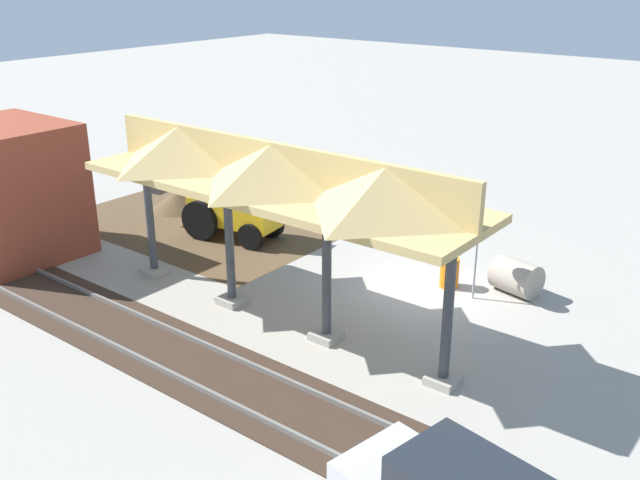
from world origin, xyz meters
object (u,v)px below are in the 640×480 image
Objects in this scene: brick_utility_building at (8,190)px; traffic_barrel at (449,272)px; backhoe at (231,203)px; concrete_pipe at (516,277)px; stop_sign at (478,238)px.

brick_utility_building is 14.30m from traffic_barrel.
backhoe is 5.87× the size of traffic_barrel.
brick_utility_building is (4.62, 5.45, 0.89)m from backhoe.
backhoe reaches higher than concrete_pipe.
concrete_pipe is 0.34× the size of brick_utility_building.
concrete_pipe is at bearing -126.49° from stop_sign.
traffic_barrel is at bearing -152.97° from brick_utility_building.
backhoe is at bearing 4.50° from stop_sign.
concrete_pipe is at bearing -155.46° from traffic_barrel.
brick_utility_building reaches higher than backhoe.
traffic_barrel is (1.74, 0.79, -0.06)m from concrete_pipe.
backhoe reaches higher than traffic_barrel.
stop_sign is 2.86× the size of traffic_barrel.
backhoe is 8.13m from traffic_barrel.
backhoe is 1.23× the size of brick_utility_building.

